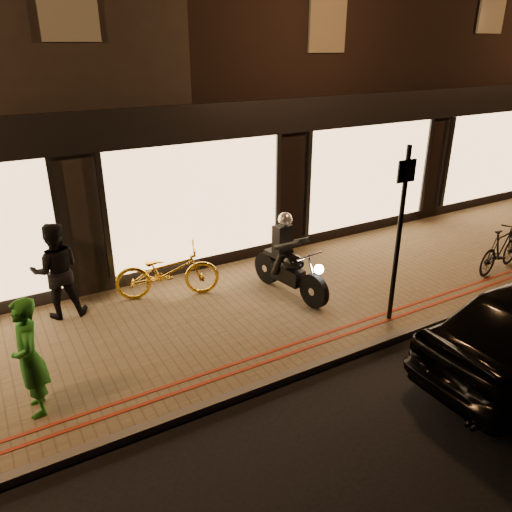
{
  "coord_description": "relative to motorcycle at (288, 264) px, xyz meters",
  "views": [
    {
      "loc": [
        -3.77,
        -4.89,
        4.53
      ],
      "look_at": [
        0.25,
        2.06,
        1.1
      ],
      "focal_mm": 35.0,
      "sensor_mm": 36.0,
      "label": 1
    }
  ],
  "objects": [
    {
      "name": "bicycle_dark",
      "position": [
        4.39,
        -1.33,
        -0.14
      ],
      "size": [
        1.64,
        0.7,
        0.95
      ],
      "primitive_type": "imported",
      "rotation": [
        0.0,
        0.0,
        1.73
      ],
      "color": "black",
      "rests_on": "sidewalk"
    },
    {
      "name": "building_row",
      "position": [
        -1.02,
        6.82,
        3.51
      ],
      "size": [
        48.0,
        10.11,
        8.5
      ],
      "color": "black",
      "rests_on": "ground"
    },
    {
      "name": "person_dark",
      "position": [
        -3.88,
        1.29,
        0.24
      ],
      "size": [
        0.91,
        0.75,
        1.71
      ],
      "primitive_type": "imported",
      "rotation": [
        0.0,
        0.0,
        3.0
      ],
      "color": "black",
      "rests_on": "sidewalk"
    },
    {
      "name": "bicycle_gold",
      "position": [
        -2.01,
        1.04,
        -0.11
      ],
      "size": [
        2.04,
        1.24,
        1.01
      ],
      "primitive_type": "imported",
      "rotation": [
        0.0,
        0.0,
        1.25
      ],
      "color": "gold",
      "rests_on": "sidewalk"
    },
    {
      "name": "motorcycle",
      "position": [
        0.0,
        0.0,
        0.0
      ],
      "size": [
        0.66,
        1.93,
        1.59
      ],
      "rotation": [
        0.0,
        0.0,
        0.16
      ],
      "color": "black",
      "rests_on": "sidewalk"
    },
    {
      "name": "sign_post",
      "position": [
        1.01,
        -1.68,
        1.06
      ],
      "size": [
        0.35,
        0.08,
        3.0
      ],
      "rotation": [
        0.0,
        0.0,
        -0.02
      ],
      "color": "black",
      "rests_on": "sidewalk"
    },
    {
      "name": "red_kerb_lines",
      "position": [
        -1.02,
        -1.62,
        -0.61
      ],
      "size": [
        50.0,
        0.26,
        0.01
      ],
      "color": "maroon",
      "rests_on": "sidewalk"
    },
    {
      "name": "person_green",
      "position": [
        -4.63,
        -1.14,
        0.19
      ],
      "size": [
        0.4,
        0.6,
        1.61
      ],
      "primitive_type": "imported",
      "rotation": [
        0.0,
        0.0,
        -1.59
      ],
      "color": "#22731E",
      "rests_on": "sidewalk"
    },
    {
      "name": "kerb_stone",
      "position": [
        -1.02,
        -2.12,
        -0.67
      ],
      "size": [
        50.0,
        0.14,
        0.12
      ],
      "primitive_type": "cube",
      "color": "#59544C",
      "rests_on": "ground"
    },
    {
      "name": "sidewalk",
      "position": [
        -1.02,
        -0.17,
        -0.67
      ],
      "size": [
        50.0,
        4.0,
        0.12
      ],
      "primitive_type": "cube",
      "color": "#726446",
      "rests_on": "ground"
    },
    {
      "name": "ground",
      "position": [
        -1.02,
        -2.17,
        -0.73
      ],
      "size": [
        90.0,
        90.0,
        0.0
      ],
      "primitive_type": "plane",
      "color": "black",
      "rests_on": "ground"
    }
  ]
}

